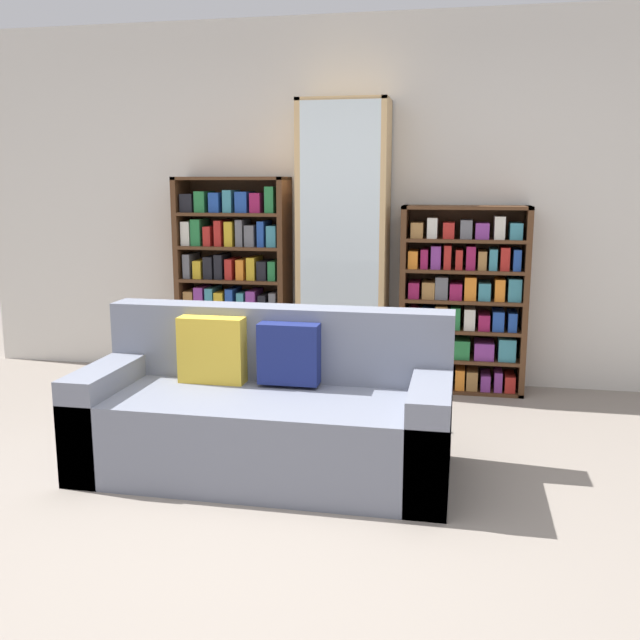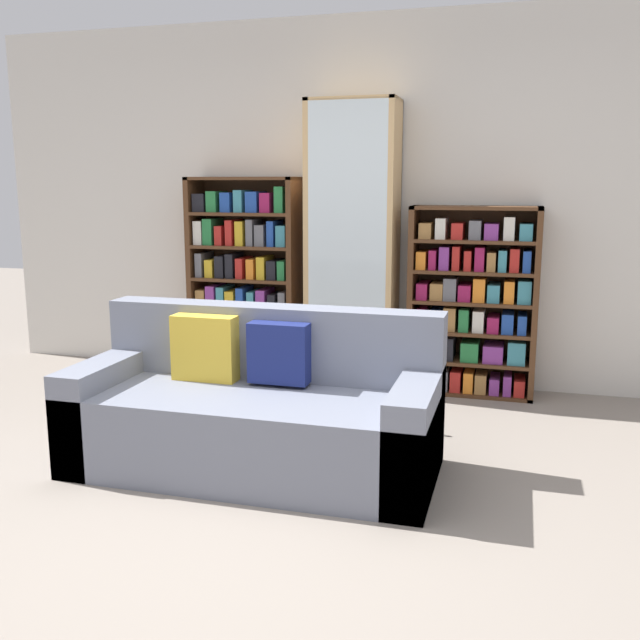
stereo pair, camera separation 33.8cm
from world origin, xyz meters
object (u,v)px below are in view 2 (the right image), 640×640
Objects in this scene: bookshelf_left at (245,281)px; couch at (256,413)px; display_cabinet at (353,248)px; bookshelf_right at (472,305)px; wine_bottle at (400,407)px.

couch is at bearing -66.81° from bookshelf_left.
bookshelf_left is 0.90m from display_cabinet.
bookshelf_left reaches higher than couch.
bookshelf_right reaches higher than couch.
display_cabinet is 0.96m from bookshelf_right.
bookshelf_right reaches higher than wine_bottle.
display_cabinet is at bearing 85.90° from couch.
display_cabinet is 1.38m from wine_bottle.
wine_bottle is (-0.35, -0.94, -0.50)m from bookshelf_right.
wine_bottle is at bearing -34.29° from bookshelf_left.
bookshelf_right is 1.12m from wine_bottle.
bookshelf_left is at bearing 178.96° from display_cabinet.
couch is 1.24× the size of bookshelf_left.
bookshelf_right is at bearing 1.01° from display_cabinet.
couch is at bearing -120.13° from bookshelf_right.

